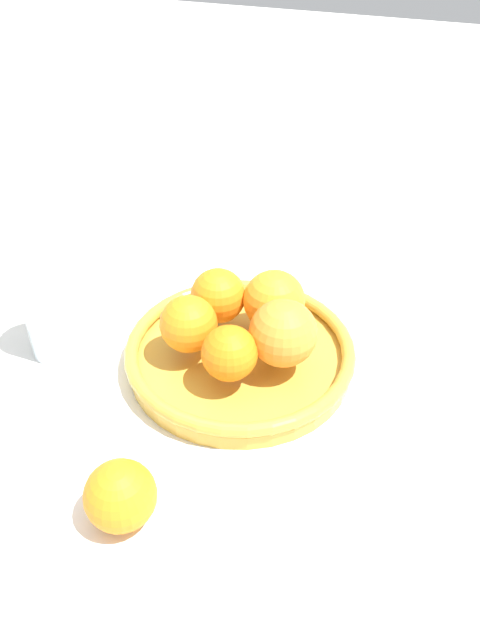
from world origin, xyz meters
TOP-DOWN VIEW (x-y plane):
  - ground_plane at (0.00, 0.00)m, footprint 4.00×4.00m
  - fruit_bowl at (0.00, 0.00)m, footprint 0.30×0.30m
  - orange_pile at (0.01, 0.00)m, footprint 0.20×0.18m
  - stray_orange at (-0.04, -0.26)m, footprint 0.07×0.07m
  - drinking_glass at (-0.24, -0.05)m, footprint 0.07×0.07m

SIDE VIEW (x-z plane):
  - ground_plane at x=0.00m, z-range 0.00..0.00m
  - fruit_bowl at x=0.00m, z-range 0.00..0.04m
  - stray_orange at x=-0.04m, z-range 0.00..0.07m
  - drinking_glass at x=-0.24m, z-range 0.00..0.13m
  - orange_pile at x=0.01m, z-range 0.03..0.12m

